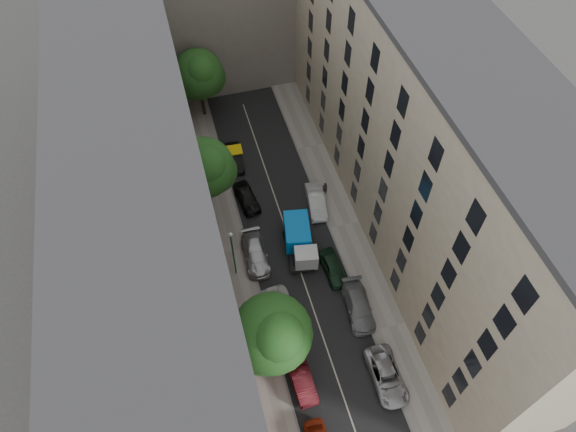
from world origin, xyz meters
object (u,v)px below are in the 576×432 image
object	(u,v)px
tree_near	(274,336)
tree_mid	(206,170)
tree_far	(199,76)
car_right_1	(358,306)
tarp_truck	(300,240)
car_left_4	(247,198)
car_left_2	(282,314)
car_left_3	(255,254)
car_right_2	(333,268)
car_left_1	(301,378)
pedestrian	(325,188)
car_left_5	(235,157)
car_right_3	(316,201)
lamp_post	(233,249)
car_right_0	(386,376)

from	to	relation	value
tree_near	tree_mid	size ratio (longest dim) A/B	1.02
tree_far	car_right_1	bearing A→B (deg)	-73.84
tarp_truck	car_left_4	world-z (taller)	tarp_truck
car_left_2	tree_mid	bearing A→B (deg)	100.12
car_right_1	car_left_3	bearing A→B (deg)	139.02
car_left_4	car_right_2	size ratio (longest dim) A/B	1.04
car_right_1	tarp_truck	bearing A→B (deg)	117.29
car_left_4	car_right_1	bearing A→B (deg)	-73.44
car_left_1	pedestrian	bearing A→B (deg)	63.66
car_left_2	car_left_5	bearing A→B (deg)	84.26
car_left_5	car_right_3	xyz separation A→B (m)	(6.40, -7.99, 0.05)
lamp_post	car_left_4	bearing A→B (deg)	70.13
car_left_1	tree_far	distance (m)	32.96
car_left_5	tree_near	world-z (taller)	tree_near
car_right_1	car_left_2	bearing A→B (deg)	176.37
tree_mid	car_left_3	bearing A→B (deg)	-64.82
car_left_5	car_right_2	world-z (taller)	car_left_5
car_left_2	car_right_3	size ratio (longest dim) A/B	1.17
tarp_truck	car_right_0	size ratio (longest dim) A/B	1.15
car_left_1	car_right_1	xyz separation A→B (m)	(6.40, 4.60, 0.02)
pedestrian	car_right_0	bearing A→B (deg)	94.92
car_right_2	tree_near	size ratio (longest dim) A/B	0.42
car_left_2	tree_near	bearing A→B (deg)	-117.54
car_right_0	tree_far	size ratio (longest dim) A/B	0.61
car_left_2	car_right_0	distance (m)	9.63
car_right_0	tree_near	xyz separation A→B (m)	(-8.10, 2.94, 5.98)
car_left_2	car_left_3	size ratio (longest dim) A/B	1.05
tree_near	pedestrian	world-z (taller)	tree_near
tarp_truck	car_right_1	distance (m)	8.02
tree_mid	pedestrian	bearing A→B (deg)	-1.57
car_right_0	car_left_2	bearing A→B (deg)	132.65
tree_far	lamp_post	xyz separation A→B (m)	(-1.10, -21.59, -1.56)
car_right_0	lamp_post	bearing A→B (deg)	127.21
car_left_4	car_right_0	bearing A→B (deg)	-80.33
tree_near	pedestrian	distance (m)	19.66
car_left_5	tree_mid	xyz separation A→B (m)	(-3.50, -6.46, 5.89)
car_left_3	car_left_4	distance (m)	6.71
car_left_4	tree_mid	size ratio (longest dim) A/B	0.44
car_right_1	car_left_5	bearing A→B (deg)	113.16
car_left_3	car_right_0	world-z (taller)	car_left_3
car_left_1	car_left_2	world-z (taller)	car_left_2
tarp_truck	car_left_2	distance (m)	7.29
car_right_3	tree_mid	distance (m)	11.60
car_right_0	car_right_2	world-z (taller)	car_right_0
tree_far	car_left_3	bearing A→B (deg)	-87.30
car_left_2	tree_near	xyz separation A→B (m)	(-1.70, -4.26, 5.94)
car_right_2	car_left_5	bearing A→B (deg)	107.57
tarp_truck	car_left_3	distance (m)	4.19
tree_mid	pedestrian	distance (m)	12.53
car_left_3	car_right_1	xyz separation A→B (m)	(7.14, -7.45, -0.01)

